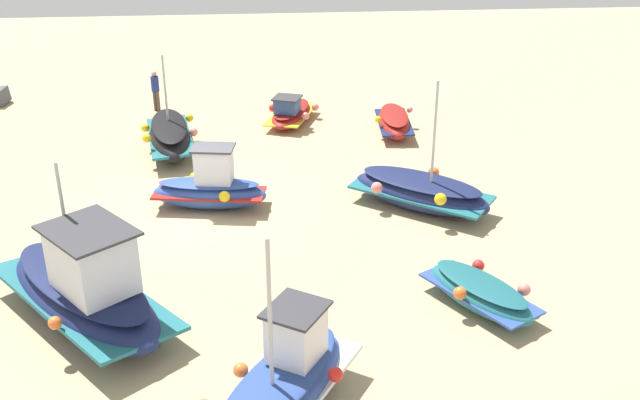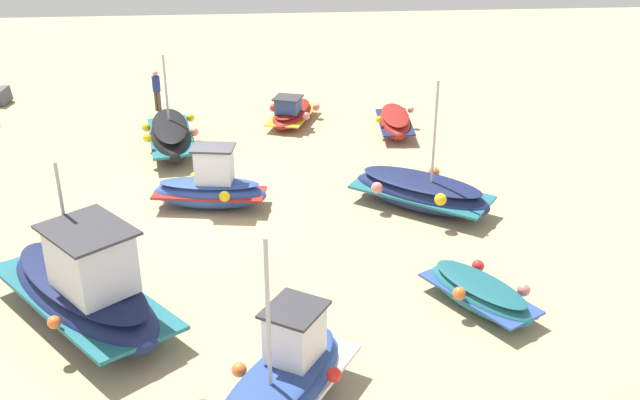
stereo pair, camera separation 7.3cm
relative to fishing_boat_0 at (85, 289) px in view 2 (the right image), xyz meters
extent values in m
plane|color=tan|center=(5.67, -2.42, -0.83)|extent=(58.31, 58.31, 0.00)
ellipsoid|color=navy|center=(0.09, 0.07, -0.28)|extent=(5.54, 5.09, 1.25)
cube|color=#1E6670|center=(0.09, 0.07, -0.22)|extent=(5.38, 4.96, 0.25)
ellipsoid|color=#151E45|center=(0.09, 0.07, 0.19)|extent=(4.84, 4.43, 0.31)
cube|color=silver|center=(-0.42, -0.34, 0.97)|extent=(2.12, 2.08, 1.39)
cube|color=#333338|center=(-0.42, -0.34, 1.70)|extent=(2.46, 2.41, 0.06)
cylinder|color=#B7B7BC|center=(0.37, 0.31, 1.60)|extent=(0.08, 0.08, 2.65)
sphere|color=orange|center=(1.55, -0.19, 0.21)|extent=(0.28, 0.28, 0.28)
sphere|color=orange|center=(-1.36, 0.34, 0.07)|extent=(0.28, 0.28, 0.28)
ellipsoid|color=#2D4C9E|center=(5.77, -2.47, -0.41)|extent=(1.75, 3.56, 0.90)
cube|color=maroon|center=(5.77, -2.47, -0.37)|extent=(1.73, 3.42, 0.14)
ellipsoid|color=navy|center=(5.77, -2.47, -0.06)|extent=(1.51, 3.13, 0.19)
cube|color=silver|center=(5.75, -2.65, 0.53)|extent=(0.91, 1.15, 1.04)
cube|color=#333338|center=(5.75, -2.65, 1.08)|extent=(1.06, 1.34, 0.06)
sphere|color=yellow|center=(6.58, -1.99, -0.19)|extent=(0.32, 0.32, 0.32)
sphere|color=yellow|center=(4.97, -2.94, -0.13)|extent=(0.32, 0.32, 0.32)
ellipsoid|color=#1E6670|center=(-0.21, -8.98, -0.49)|extent=(3.16, 2.55, 0.71)
cube|color=#2D4C9E|center=(-0.21, -8.98, -0.45)|extent=(3.07, 2.51, 0.08)
ellipsoid|color=#1A565F|center=(-0.21, -8.98, -0.20)|extent=(2.78, 2.23, 0.13)
sphere|color=red|center=(0.75, -9.20, -0.29)|extent=(0.31, 0.31, 0.31)
sphere|color=orange|center=(-0.57, -8.39, -0.20)|extent=(0.31, 0.31, 0.31)
sphere|color=#EA7F75|center=(-0.44, -9.93, -0.27)|extent=(0.31, 0.31, 0.31)
ellipsoid|color=maroon|center=(13.23, -5.31, -0.53)|extent=(3.41, 2.31, 0.63)
cube|color=gold|center=(13.23, -5.31, -0.50)|extent=(3.31, 2.30, 0.08)
ellipsoid|color=maroon|center=(13.23, -5.31, -0.28)|extent=(3.00, 2.02, 0.13)
cube|color=#2D4784|center=(12.72, -5.13, 0.04)|extent=(1.06, 1.09, 0.54)
cube|color=#333338|center=(12.72, -5.13, 0.34)|extent=(1.23, 1.26, 0.06)
sphere|color=#EA7F75|center=(13.66, -6.28, -0.37)|extent=(0.30, 0.30, 0.30)
sphere|color=red|center=(13.49, -4.58, -0.31)|extent=(0.30, 0.30, 0.30)
sphere|color=#EA7F75|center=(12.28, -5.79, -0.26)|extent=(0.30, 0.30, 0.30)
ellipsoid|color=navy|center=(5.19, -8.72, -0.36)|extent=(3.84, 4.36, 1.00)
cube|color=#1E6670|center=(5.19, -8.72, -0.32)|extent=(3.75, 4.23, 0.16)
ellipsoid|color=#151E45|center=(5.19, -8.72, 0.02)|extent=(3.35, 3.81, 0.22)
cylinder|color=#B7B7BC|center=(5.00, -8.97, 1.62)|extent=(0.08, 0.08, 3.04)
sphere|color=yellow|center=(3.87, -8.98, 0.05)|extent=(0.35, 0.35, 0.35)
sphere|color=orange|center=(5.89, -9.26, -0.01)|extent=(0.35, 0.35, 0.35)
sphere|color=#EA7F75|center=(5.10, -7.38, -0.09)|extent=(0.35, 0.35, 0.35)
ellipsoid|color=black|center=(10.46, -0.88, -0.30)|extent=(4.46, 2.11, 1.13)
cube|color=#1E6670|center=(10.46, -0.88, -0.24)|extent=(4.29, 2.09, 0.15)
ellipsoid|color=black|center=(10.46, -0.88, 0.15)|extent=(3.91, 1.82, 0.23)
cylinder|color=#B7B7BC|center=(10.83, -0.81, 1.40)|extent=(0.08, 0.08, 2.33)
sphere|color=yellow|center=(11.70, -1.49, -0.01)|extent=(0.30, 0.30, 0.30)
sphere|color=yellow|center=(10.69, -0.02, 0.01)|extent=(0.30, 0.30, 0.30)
sphere|color=#EA7F75|center=(10.22, -1.74, -0.03)|extent=(0.30, 0.30, 0.30)
sphere|color=yellow|center=(9.22, -0.26, 0.17)|extent=(0.30, 0.30, 0.30)
ellipsoid|color=maroon|center=(11.77, -9.11, -0.46)|extent=(3.26, 1.36, 0.78)
cube|color=navy|center=(11.77, -9.11, -0.42)|extent=(3.13, 1.37, 0.10)
ellipsoid|color=maroon|center=(11.77, -9.11, -0.14)|extent=(2.87, 1.17, 0.15)
sphere|color=#EA7F75|center=(12.28, -9.80, -0.13)|extent=(0.24, 0.24, 0.24)
sphere|color=yellow|center=(11.25, -8.41, -0.12)|extent=(0.24, 0.24, 0.24)
ellipsoid|color=#2D4C9E|center=(-3.62, -4.19, -0.32)|extent=(4.37, 3.56, 1.14)
cube|color=white|center=(-3.62, -4.19, -0.26)|extent=(4.22, 3.46, 0.20)
ellipsoid|color=navy|center=(-3.62, -4.19, 0.12)|extent=(3.81, 3.09, 0.27)
cube|color=white|center=(-3.08, -4.54, 0.71)|extent=(1.27, 1.24, 1.03)
cube|color=#333338|center=(-3.08, -4.54, 1.25)|extent=(1.47, 1.44, 0.06)
cylinder|color=#B7B7BC|center=(-3.84, -4.05, 1.68)|extent=(0.08, 0.08, 2.97)
sphere|color=orange|center=(-3.16, -3.48, 0.01)|extent=(0.29, 0.29, 0.29)
sphere|color=red|center=(-3.58, -5.23, 0.12)|extent=(0.29, 0.29, 0.29)
sphere|color=#EA7F75|center=(-2.17, -4.11, 0.01)|extent=(0.29, 0.29, 0.29)
cylinder|color=brown|center=(15.18, 0.17, -0.41)|extent=(0.14, 0.14, 0.84)
cylinder|color=brown|center=(15.09, 0.04, -0.41)|extent=(0.14, 0.14, 0.84)
cylinder|color=navy|center=(15.13, 0.11, 0.32)|extent=(0.32, 0.32, 0.62)
sphere|color=tan|center=(15.13, 0.11, 0.74)|extent=(0.22, 0.22, 0.22)
camera|label=1|loc=(-14.57, -3.96, 8.89)|focal=41.83mm
camera|label=2|loc=(-14.58, -4.04, 8.89)|focal=41.83mm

